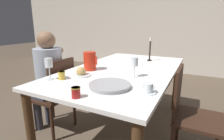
{
  "coord_description": "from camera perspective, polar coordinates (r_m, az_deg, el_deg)",
  "views": [
    {
      "loc": [
        0.72,
        -1.69,
        1.23
      ],
      "look_at": [
        0.0,
        -0.28,
        0.82
      ],
      "focal_mm": 28.0,
      "sensor_mm": 36.0,
      "label": 1
    }
  ],
  "objects": [
    {
      "name": "jam_jar_red",
      "position": [
        1.17,
        -11.71,
        -7.03
      ],
      "size": [
        0.06,
        0.06,
        0.07
      ],
      "color": "#A81E1E",
      "rests_on": "dining_table"
    },
    {
      "name": "dining_table",
      "position": [
        1.92,
        3.75,
        -2.22
      ],
      "size": [
        1.04,
        1.85,
        0.77
      ],
      "color": "white",
      "rests_on": "ground_plane"
    },
    {
      "name": "person_seated",
      "position": [
        2.11,
        -20.31,
        -1.31
      ],
      "size": [
        0.39,
        0.41,
        1.17
      ],
      "rotation": [
        0.0,
        0.0,
        1.57
      ],
      "color": "#33333D",
      "rests_on": "ground_plane"
    },
    {
      "name": "candlestick_tall",
      "position": [
        2.34,
        12.25,
        5.8
      ],
      "size": [
        0.06,
        0.06,
        0.31
      ],
      "color": "black",
      "rests_on": "dining_table"
    },
    {
      "name": "teacup_near_person",
      "position": [
        1.25,
        11.66,
        -5.98
      ],
      "size": [
        0.12,
        0.12,
        0.07
      ],
      "color": "silver",
      "rests_on": "dining_table"
    },
    {
      "name": "bread_plate",
      "position": [
        1.65,
        -10.05,
        -0.9
      ],
      "size": [
        0.18,
        0.18,
        0.09
      ],
      "color": "silver",
      "rests_on": "dining_table"
    },
    {
      "name": "ground_plane",
      "position": [
        2.21,
        3.45,
        -19.22
      ],
      "size": [
        20.0,
        20.0,
        0.0
      ],
      "primitive_type": "plane",
      "color": "brown"
    },
    {
      "name": "jam_jar_amber",
      "position": [
        1.58,
        -16.13,
        -1.58
      ],
      "size": [
        0.06,
        0.06,
        0.07
      ],
      "color": "gold",
      "rests_on": "dining_table"
    },
    {
      "name": "serving_tray",
      "position": [
        1.33,
        -0.74,
        -5.07
      ],
      "size": [
        0.32,
        0.32,
        0.03
      ],
      "color": "#9E9EA3",
      "rests_on": "dining_table"
    },
    {
      "name": "chair_opposite",
      "position": [
        1.75,
        24.32,
        -12.73
      ],
      "size": [
        0.42,
        0.42,
        0.87
      ],
      "rotation": [
        0.0,
        0.0,
        -1.57
      ],
      "color": "#331E14",
      "rests_on": "ground_plane"
    },
    {
      "name": "wine_glass_juice",
      "position": [
        1.58,
        -19.95,
        1.82
      ],
      "size": [
        0.07,
        0.07,
        0.19
      ],
      "color": "white",
      "rests_on": "dining_table"
    },
    {
      "name": "red_pitcher",
      "position": [
        1.83,
        -7.25,
        2.98
      ],
      "size": [
        0.15,
        0.13,
        0.19
      ],
      "color": "red",
      "rests_on": "dining_table"
    },
    {
      "name": "wall_back",
      "position": [
        4.81,
        18.94,
        14.67
      ],
      "size": [
        10.0,
        0.06,
        2.6
      ],
      "color": "beige",
      "rests_on": "ground_plane"
    },
    {
      "name": "wine_glass_water",
      "position": [
        1.57,
        7.34,
        2.39
      ],
      "size": [
        0.07,
        0.07,
        0.18
      ],
      "color": "white",
      "rests_on": "dining_table"
    },
    {
      "name": "chair_person_side",
      "position": [
        2.12,
        -18.1,
        -7.36
      ],
      "size": [
        0.42,
        0.42,
        0.87
      ],
      "rotation": [
        0.0,
        0.0,
        1.57
      ],
      "color": "#331E14",
      "rests_on": "ground_plane"
    }
  ]
}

